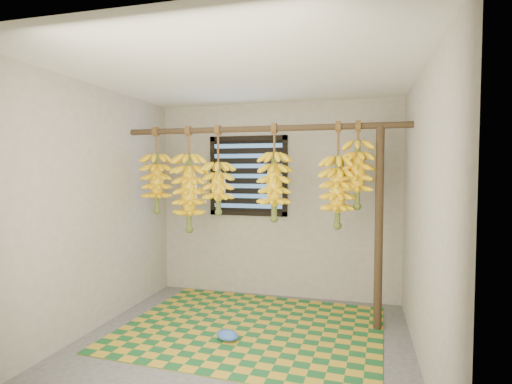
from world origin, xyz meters
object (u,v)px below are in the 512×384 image
(woven_mat, at_px, (252,328))
(banana_bunch_d, at_px, (274,187))
(support_post, at_px, (379,229))
(banana_bunch_f, at_px, (358,174))
(plastic_bag, at_px, (228,335))
(banana_bunch_e, at_px, (338,192))
(banana_bunch_a, at_px, (157,183))
(banana_bunch_b, at_px, (189,193))
(banana_bunch_c, at_px, (218,188))

(woven_mat, xyz_separation_m, banana_bunch_d, (0.16, 0.30, 1.40))
(support_post, distance_m, banana_bunch_f, 0.57)
(plastic_bag, bearing_deg, support_post, 25.74)
(woven_mat, bearing_deg, banana_bunch_f, 16.59)
(banana_bunch_d, bearing_deg, banana_bunch_e, -0.00)
(plastic_bag, height_order, banana_bunch_d, banana_bunch_d)
(woven_mat, relative_size, banana_bunch_f, 2.91)
(woven_mat, distance_m, banana_bunch_a, 1.88)
(woven_mat, distance_m, plastic_bag, 0.38)
(banana_bunch_a, xyz_separation_m, banana_bunch_b, (0.39, -0.00, -0.10))
(support_post, height_order, banana_bunch_c, banana_bunch_c)
(woven_mat, bearing_deg, support_post, 13.84)
(banana_bunch_c, xyz_separation_m, banana_bunch_d, (0.62, 0.00, 0.02))
(banana_bunch_b, relative_size, banana_bunch_e, 1.09)
(banana_bunch_a, height_order, banana_bunch_e, same)
(banana_bunch_c, relative_size, banana_bunch_f, 1.11)
(banana_bunch_b, height_order, banana_bunch_c, same)
(banana_bunch_d, height_order, banana_bunch_f, same)
(banana_bunch_b, height_order, banana_bunch_d, same)
(banana_bunch_d, xyz_separation_m, banana_bunch_f, (0.84, -0.00, 0.13))
(banana_bunch_d, bearing_deg, banana_bunch_b, -180.00)
(support_post, relative_size, plastic_bag, 8.96)
(plastic_bag, xyz_separation_m, banana_bunch_d, (0.29, 0.65, 1.35))
(banana_bunch_a, distance_m, banana_bunch_d, 1.35)
(banana_bunch_b, bearing_deg, banana_bunch_f, -0.00)
(plastic_bag, relative_size, banana_bunch_a, 0.23)
(support_post, relative_size, banana_bunch_e, 1.90)
(banana_bunch_a, bearing_deg, woven_mat, -14.03)
(banana_bunch_c, bearing_deg, banana_bunch_b, 180.00)
(support_post, bearing_deg, woven_mat, -166.16)
(woven_mat, distance_m, banana_bunch_f, 1.85)
(banana_bunch_a, height_order, banana_bunch_c, same)
(banana_bunch_c, relative_size, banana_bunch_e, 0.90)
(plastic_bag, height_order, banana_bunch_f, banana_bunch_f)
(woven_mat, xyz_separation_m, plastic_bag, (-0.13, -0.35, 0.05))
(support_post, distance_m, banana_bunch_b, 2.03)
(banana_bunch_e, xyz_separation_m, banana_bunch_f, (0.19, 0.00, 0.18))
(woven_mat, height_order, banana_bunch_d, banana_bunch_d)
(banana_bunch_f, bearing_deg, plastic_bag, -150.28)
(banana_bunch_e, bearing_deg, woven_mat, -159.81)
(woven_mat, height_order, banana_bunch_f, banana_bunch_f)
(plastic_bag, xyz_separation_m, banana_bunch_b, (-0.66, 0.65, 1.27))
(banana_bunch_c, bearing_deg, banana_bunch_a, 180.00)
(woven_mat, xyz_separation_m, banana_bunch_a, (-1.19, 0.30, 1.42))
(banana_bunch_c, height_order, banana_bunch_d, same)
(woven_mat, xyz_separation_m, banana_bunch_c, (-0.45, 0.30, 1.38))
(support_post, distance_m, plastic_bag, 1.76)
(banana_bunch_c, bearing_deg, banana_bunch_d, 0.00)
(plastic_bag, xyz_separation_m, banana_bunch_a, (-1.06, 0.65, 1.37))
(banana_bunch_d, bearing_deg, support_post, -0.00)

